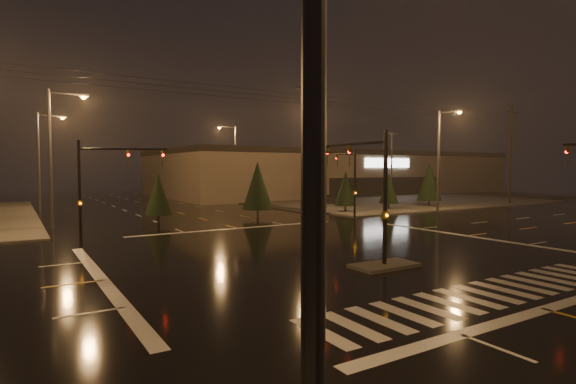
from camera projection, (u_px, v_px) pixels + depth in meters
ground at (330, 253)px, 23.17m from camera, size 140.00×140.00×0.00m
sidewalk_ne at (371, 198)px, 64.39m from camera, size 36.00×36.00×0.12m
median_island at (384, 265)px, 19.76m from camera, size 3.00×1.60×0.15m
crosswalk at (487, 294)px, 15.52m from camera, size 15.00×2.60×0.01m
stop_bar_near at (545, 309)px, 13.82m from camera, size 16.00×0.50×0.01m
stop_bar_far at (238, 228)px, 32.52m from camera, size 16.00×0.50×0.01m
parking_lot at (406, 198)px, 65.31m from camera, size 50.00×24.00×0.08m
retail_building at (332, 171)px, 80.40m from camera, size 60.20×28.30×7.20m
signal_mast_median at (371, 181)px, 20.36m from camera, size 0.25×4.59×6.00m
signal_mast_ne at (348, 175)px, 36.56m from camera, size 4.84×1.86×6.00m
signal_mast_nw at (99, 178)px, 26.61m from camera, size 4.84×1.86×6.00m
streetlight_0 at (341, 14)px, 4.25m from camera, size 2.77×0.32×10.00m
streetlight_1 at (55, 148)px, 32.31m from camera, size 2.77×0.32×10.00m
streetlight_2 at (42, 154)px, 45.91m from camera, size 2.77×0.32×10.00m
streetlight_3 at (323, 153)px, 42.33m from camera, size 2.77×0.32×10.00m
streetlight_4 at (234, 157)px, 59.33m from camera, size 2.77×0.32×10.00m
streetlight_6 at (441, 154)px, 43.90m from camera, size 0.32×2.77×10.00m
utility_pole_1 at (307, 148)px, 38.94m from camera, size 2.20×0.32×12.00m
utility_pole_2 at (511, 154)px, 54.66m from camera, size 2.20×0.32×12.00m
conifer_0 at (345, 188)px, 44.27m from camera, size 2.16×2.16×4.07m
conifer_1 at (389, 188)px, 47.13m from camera, size 2.01×2.01×3.84m
conifer_2 at (429, 182)px, 51.08m from camera, size 2.74×2.74×4.98m
conifer_3 at (158, 194)px, 35.20m from camera, size 2.09×2.09×3.97m
conifer_4 at (258, 185)px, 39.92m from camera, size 2.73×2.73×4.97m
car_parked at (331, 199)px, 54.31m from camera, size 3.24×3.98×1.28m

